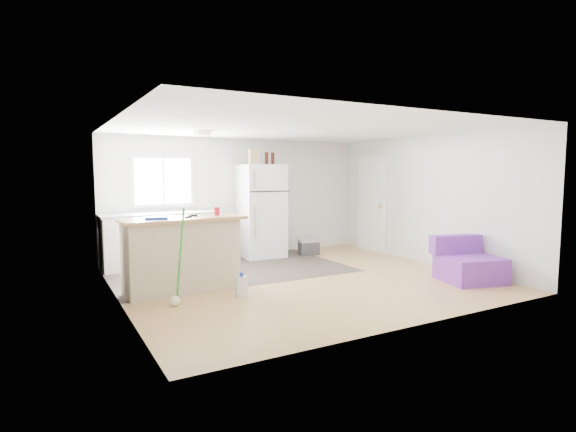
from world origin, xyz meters
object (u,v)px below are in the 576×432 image
object	(u,v)px
kitchen_cabinets	(163,239)
mop	(176,287)
refrigerator	(261,211)
purple_seat	(468,265)
blue_tray	(157,218)
bottle_left	(267,158)
cleaner_jug	(242,286)
cooler	(309,247)
peninsula	(182,254)
cardboard_box	(254,157)
bottle_right	(273,158)
red_cup	(217,211)

from	to	relation	value
kitchen_cabinets	mop	xyz separation A→B (m)	(-0.46, -2.56, -0.27)
refrigerator	purple_seat	world-z (taller)	refrigerator
refrigerator	blue_tray	xyz separation A→B (m)	(-2.53, -1.94, 0.16)
refrigerator	purple_seat	distance (m)	4.03
kitchen_cabinets	bottle_left	bearing A→B (deg)	-4.44
purple_seat	cleaner_jug	bearing A→B (deg)	-178.73
refrigerator	cooler	size ratio (longest dim) A/B	3.98
peninsula	cooler	xyz separation A→B (m)	(3.12, 1.56, -0.38)
peninsula	cleaner_jug	size ratio (longest dim) A/B	5.29
refrigerator	bottle_left	bearing A→B (deg)	-35.17
kitchen_cabinets	cooler	distance (m)	2.96
peninsula	purple_seat	xyz separation A→B (m)	(4.13, -1.60, -0.29)
cooler	cardboard_box	world-z (taller)	cardboard_box
peninsula	bottle_left	world-z (taller)	bottle_left
cleaner_jug	bottle_left	bearing A→B (deg)	63.85
purple_seat	kitchen_cabinets	bearing A→B (deg)	154.04
kitchen_cabinets	peninsula	size ratio (longest dim) A/B	1.23
refrigerator	mop	distance (m)	3.55
kitchen_cabinets	purple_seat	world-z (taller)	kitchen_cabinets
purple_seat	bottle_right	size ratio (longest dim) A/B	4.16
blue_tray	refrigerator	bearing A→B (deg)	37.51
bottle_right	cooler	bearing A→B (deg)	-21.27
blue_tray	mop	bearing A→B (deg)	-79.64
bottle_left	cooler	bearing A→B (deg)	-14.40
mop	bottle_right	world-z (taller)	bottle_right
kitchen_cabinets	red_cup	distance (m)	2.01
mop	red_cup	distance (m)	1.40
cleaner_jug	red_cup	distance (m)	1.24
red_cup	bottle_right	world-z (taller)	bottle_right
cleaner_jug	refrigerator	bearing A→B (deg)	66.05
cooler	mop	size ratio (longest dim) A/B	0.37
cooler	bottle_left	size ratio (longest dim) A/B	1.88
refrigerator	cleaner_jug	world-z (taller)	refrigerator
kitchen_cabinets	mop	bearing A→B (deg)	-100.90
peninsula	cleaner_jug	bearing A→B (deg)	-50.91
peninsula	purple_seat	size ratio (longest dim) A/B	1.72
refrigerator	cooler	world-z (taller)	refrigerator
bottle_left	cleaner_jug	bearing A→B (deg)	-123.25
cardboard_box	refrigerator	bearing A→B (deg)	17.60
kitchen_cabinets	red_cup	xyz separation A→B (m)	(0.36, -1.87, 0.64)
purple_seat	bottle_right	world-z (taller)	bottle_right
mop	cardboard_box	distance (m)	3.76
refrigerator	bottle_left	xyz separation A→B (m)	(0.09, -0.07, 1.06)
blue_tray	bottle_left	size ratio (longest dim) A/B	1.20
cooler	blue_tray	distance (m)	3.96
mop	red_cup	bearing A→B (deg)	34.00
kitchen_cabinets	peninsula	distance (m)	1.93
peninsula	cardboard_box	distance (m)	3.05
blue_tray	cooler	bearing A→B (deg)	25.32
kitchen_cabinets	purple_seat	bearing A→B (deg)	-42.54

